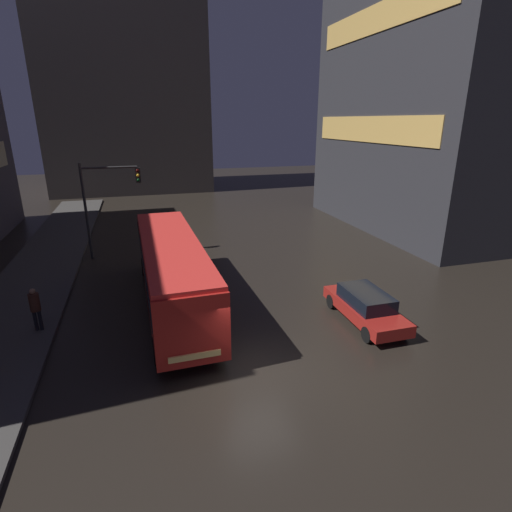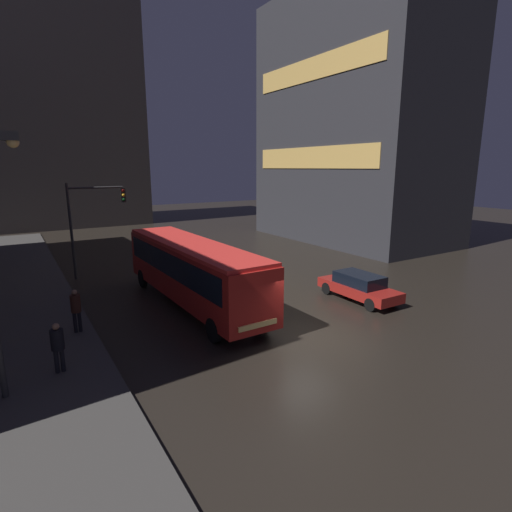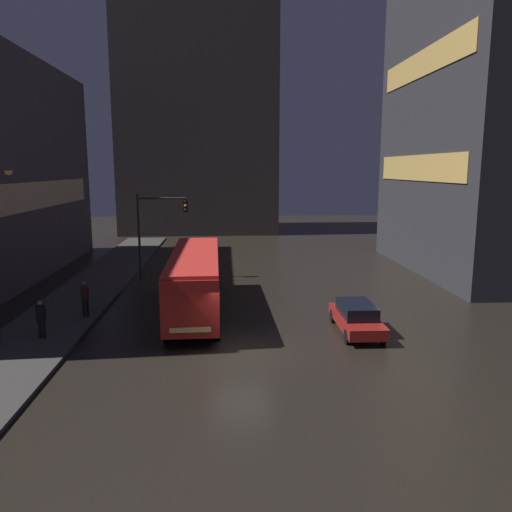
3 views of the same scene
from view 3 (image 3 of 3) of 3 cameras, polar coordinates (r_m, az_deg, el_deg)
The scene contains 9 objects.
ground_plane at distance 20.97m, azimuth -1.81°, elevation -10.92°, with size 120.00×120.00×0.00m, color black.
sidewalk_left at distance 31.65m, azimuth -18.93°, elevation -4.10°, with size 4.00×48.00×0.15m.
building_right_block at distance 40.11m, azimuth 25.11°, elevation 13.85°, with size 10.07×17.85×21.65m.
building_far_backdrop at distance 61.93m, azimuth -6.49°, elevation 14.71°, with size 18.07×12.00×25.31m.
bus_near at distance 26.25m, azimuth -6.96°, elevation -2.25°, with size 2.71×11.83×3.16m.
car_taxi at distance 23.64m, azimuth 11.42°, elevation -6.85°, with size 1.78×4.51×1.38m.
pedestrian_near at distance 23.76m, azimuth -23.37°, elevation -6.26°, with size 0.50×0.50×1.69m.
pedestrian_mid at distance 26.40m, azimuth -18.97°, elevation -4.28°, with size 0.55×0.55×1.80m.
traffic_light_main at distance 34.33m, azimuth -11.29°, elevation 3.90°, with size 3.40×0.35×5.81m.
Camera 3 is at (-0.53, -19.59, 7.48)m, focal length 35.00 mm.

